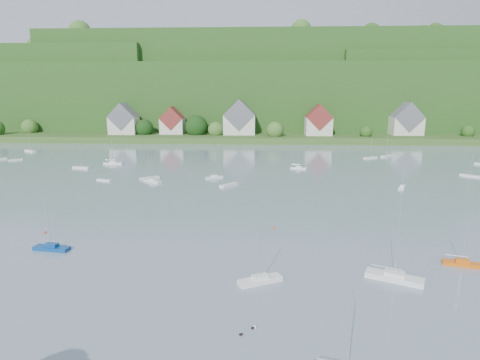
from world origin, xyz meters
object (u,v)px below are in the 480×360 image
object	(u,v)px
near_sailboat_4	(394,277)
near_sailboat_5	(462,263)
near_sailboat_1	(52,247)
near_sailboat_3	(260,279)

from	to	relation	value
near_sailboat_4	near_sailboat_5	size ratio (longest dim) A/B	1.41
near_sailboat_1	near_sailboat_4	world-z (taller)	near_sailboat_4
near_sailboat_1	near_sailboat_3	bearing A→B (deg)	-7.86
near_sailboat_4	near_sailboat_5	bearing A→B (deg)	49.93
near_sailboat_1	near_sailboat_5	bearing A→B (deg)	5.46
near_sailboat_1	near_sailboat_3	size ratio (longest dim) A/B	0.97
near_sailboat_3	near_sailboat_1	bearing A→B (deg)	138.37
near_sailboat_4	near_sailboat_5	world-z (taller)	near_sailboat_4
near_sailboat_5	near_sailboat_1	bearing A→B (deg)	-167.28
near_sailboat_3	near_sailboat_5	distance (m)	29.89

